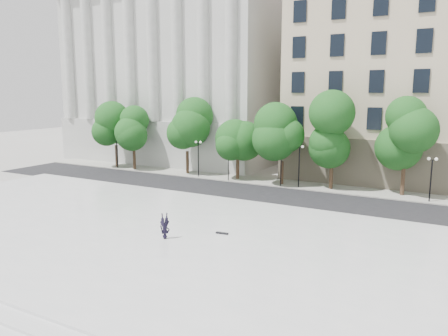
{
  "coord_description": "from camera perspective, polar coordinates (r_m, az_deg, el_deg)",
  "views": [
    {
      "loc": [
        19.92,
        -19.1,
        9.64
      ],
      "look_at": [
        3.83,
        10.0,
        3.88
      ],
      "focal_mm": 35.0,
      "sensor_mm": 36.0,
      "label": 1
    }
  ],
  "objects": [
    {
      "name": "lamp_posts",
      "position": [
        46.87,
        2.94,
        1.55
      ],
      "size": [
        37.3,
        0.28,
        4.45
      ],
      "color": "black",
      "rests_on": "ground"
    },
    {
      "name": "skateboard",
      "position": [
        29.06,
        -0.26,
        -8.51
      ],
      "size": [
        0.87,
        0.31,
        0.09
      ],
      "primitive_type": "cube",
      "rotation": [
        0.0,
        0.0,
        0.11
      ],
      "color": "black",
      "rests_on": "plaza"
    },
    {
      "name": "plaza",
      "position": [
        31.21,
        -12.6,
        -7.97
      ],
      "size": [
        44.0,
        22.0,
        0.45
      ],
      "primitive_type": "cube",
      "color": "silver",
      "rests_on": "ground"
    },
    {
      "name": "building_west",
      "position": [
        68.56,
        -3.78,
        12.52
      ],
      "size": [
        31.5,
        27.65,
        25.6
      ],
      "color": "beige",
      "rests_on": "ground"
    },
    {
      "name": "person_lying",
      "position": [
        28.36,
        -7.7,
        -8.68
      ],
      "size": [
        1.58,
        1.65,
        0.46
      ],
      "primitive_type": "imported",
      "rotation": [
        -1.54,
        0.0,
        0.74
      ],
      "color": "black",
      "rests_on": "plaza"
    },
    {
      "name": "ground",
      "position": [
        29.23,
        -16.52,
        -9.84
      ],
      "size": [
        160.0,
        160.0,
        0.0
      ],
      "primitive_type": "plane",
      "color": "#B3B0A9",
      "rests_on": "ground"
    },
    {
      "name": "traffic_light_west",
      "position": [
        47.43,
        0.57,
        2.59
      ],
      "size": [
        0.82,
        1.69,
        4.17
      ],
      "color": "black",
      "rests_on": "ground"
    },
    {
      "name": "traffic_light_east",
      "position": [
        44.86,
        7.5,
        2.11
      ],
      "size": [
        0.97,
        1.71,
        4.18
      ],
      "color": "black",
      "rests_on": "ground"
    },
    {
      "name": "street_trees",
      "position": [
        48.55,
        0.72,
        4.85
      ],
      "size": [
        38.53,
        5.17,
        7.99
      ],
      "color": "#382619",
      "rests_on": "ground"
    },
    {
      "name": "street",
      "position": [
        43.2,
        0.69,
        -3.05
      ],
      "size": [
        60.0,
        8.0,
        0.02
      ],
      "primitive_type": "cube",
      "color": "black",
      "rests_on": "ground"
    },
    {
      "name": "far_sidewalk",
      "position": [
        48.44,
        4.05,
        -1.6
      ],
      "size": [
        60.0,
        4.0,
        0.12
      ],
      "primitive_type": "cube",
      "color": "#A9A89C",
      "rests_on": "ground"
    }
  ]
}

